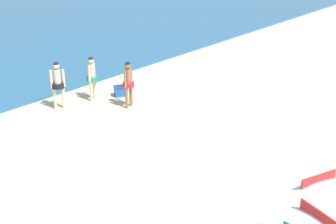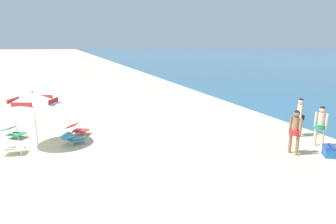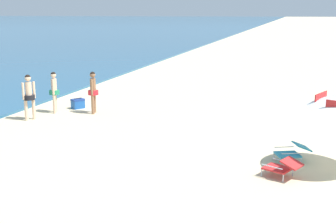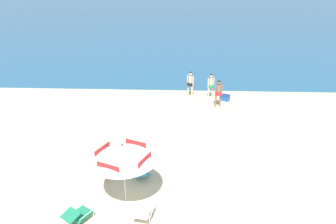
{
  "view_description": "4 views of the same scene",
  "coord_description": "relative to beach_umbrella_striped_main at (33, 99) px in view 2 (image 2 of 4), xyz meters",
  "views": [
    {
      "loc": [
        -9.17,
        0.61,
        5.73
      ],
      "look_at": [
        -0.23,
        7.9,
        1.08
      ],
      "focal_mm": 47.57,
      "sensor_mm": 36.0,
      "label": 1
    },
    {
      "loc": [
        9.01,
        3.47,
        3.84
      ],
      "look_at": [
        -1.23,
        7.04,
        1.31
      ],
      "focal_mm": 30.07,
      "sensor_mm": 36.0,
      "label": 2
    },
    {
      "loc": [
        -13.84,
        3.48,
        3.88
      ],
      "look_at": [
        -0.24,
        7.46,
        0.63
      ],
      "focal_mm": 46.52,
      "sensor_mm": 36.0,
      "label": 3
    },
    {
      "loc": [
        -0.89,
        -5.94,
        6.65
      ],
      "look_at": [
        -1.53,
        7.84,
        0.87
      ],
      "focal_mm": 31.51,
      "sensor_mm": 36.0,
      "label": 4
    }
  ],
  "objects": [
    {
      "name": "person_standing_near_shore",
      "position": [
        2.41,
        10.69,
        -0.9
      ],
      "size": [
        0.44,
        0.41,
        1.68
      ],
      "color": "beige",
      "rests_on": "ground"
    },
    {
      "name": "person_standing_beside",
      "position": [
        4.06,
        8.91,
        -0.92
      ],
      "size": [
        0.48,
        0.4,
        1.65
      ],
      "color": "#8C6042",
      "rests_on": "ground"
    },
    {
      "name": "beach_umbrella_striped_main",
      "position": [
        0.0,
        0.0,
        0.0
      ],
      "size": [
        2.89,
        2.89,
        2.19
      ],
      "color": "silver",
      "rests_on": "ground"
    },
    {
      "name": "lounge_chair_beside_umbrella",
      "position": [
        0.71,
        -0.82,
        -1.6
      ],
      "size": [
        0.67,
        0.94,
        0.5
      ],
      "color": "white",
      "rests_on": "ground"
    },
    {
      "name": "cooler_box",
      "position": [
        4.68,
        9.94,
        -1.67
      ],
      "size": [
        0.61,
        0.56,
        0.43
      ],
      "color": "#1E56A8",
      "rests_on": "ground"
    },
    {
      "name": "lounge_chair_spare_folded",
      "position": [
        0.34,
        1.33,
        -1.6
      ],
      "size": [
        0.82,
        1.01,
        0.51
      ],
      "color": "teal",
      "rests_on": "ground"
    },
    {
      "name": "person_wading_in",
      "position": [
        3.75,
        10.44,
        -0.94
      ],
      "size": [
        0.45,
        0.4,
        1.62
      ],
      "color": "beige",
      "rests_on": "ground"
    },
    {
      "name": "lounge_chair_under_umbrella",
      "position": [
        -0.92,
        1.55,
        -1.6
      ],
      "size": [
        0.84,
        1.0,
        0.5
      ],
      "color": "red",
      "rests_on": "ground"
    },
    {
      "name": "lounge_chair_facing_sea",
      "position": [
        -1.3,
        -1.05,
        -1.6
      ],
      "size": [
        0.9,
        1.0,
        0.49
      ],
      "color": "#1E7F56",
      "rests_on": "ground"
    }
  ]
}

